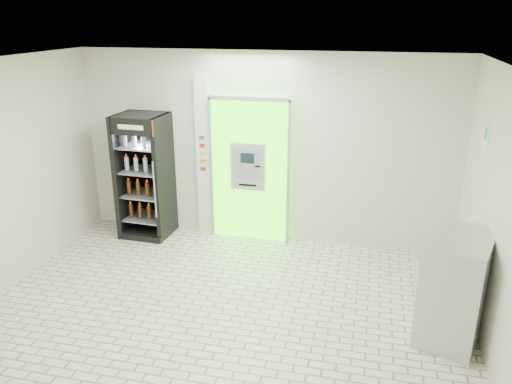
% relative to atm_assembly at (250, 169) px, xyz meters
% --- Properties ---
extents(ground, '(6.00, 6.00, 0.00)m').
position_rel_atm_assembly_xyz_m(ground, '(0.20, -2.41, -1.17)').
color(ground, beige).
rests_on(ground, ground).
extents(room_shell, '(6.00, 6.00, 6.00)m').
position_rel_atm_assembly_xyz_m(room_shell, '(0.20, -2.41, 0.67)').
color(room_shell, beige).
rests_on(room_shell, ground).
extents(atm_assembly, '(1.30, 0.24, 2.33)m').
position_rel_atm_assembly_xyz_m(atm_assembly, '(0.00, 0.00, 0.00)').
color(atm_assembly, '#34E90D').
rests_on(atm_assembly, ground).
extents(pillar, '(0.22, 0.11, 2.60)m').
position_rel_atm_assembly_xyz_m(pillar, '(-0.78, 0.04, 0.13)').
color(pillar, silver).
rests_on(pillar, ground).
extents(beverage_cooler, '(0.79, 0.74, 2.03)m').
position_rel_atm_assembly_xyz_m(beverage_cooler, '(-1.70, -0.25, -0.20)').
color(beverage_cooler, black).
rests_on(beverage_cooler, ground).
extents(steel_cabinet, '(0.91, 1.09, 1.25)m').
position_rel_atm_assembly_xyz_m(steel_cabinet, '(2.88, -2.10, -0.55)').
color(steel_cabinet, '#B0B3B8').
rests_on(steel_cabinet, ground).
extents(exit_sign, '(0.02, 0.22, 0.26)m').
position_rel_atm_assembly_xyz_m(exit_sign, '(3.19, -1.01, 0.95)').
color(exit_sign, white).
rests_on(exit_sign, room_shell).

